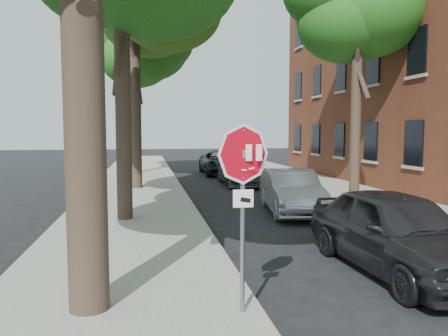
% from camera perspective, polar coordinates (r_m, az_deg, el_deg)
% --- Properties ---
extents(ground, '(120.00, 120.00, 0.00)m').
position_cam_1_polar(ground, '(6.61, 8.65, -18.65)').
color(ground, black).
rests_on(ground, ground).
extents(sidewalk_left, '(4.00, 55.00, 0.12)m').
position_cam_1_polar(sidewalk_left, '(17.92, -11.74, -3.52)').
color(sidewalk_left, gray).
rests_on(sidewalk_left, ground).
extents(sidewalk_right, '(4.00, 55.00, 0.12)m').
position_cam_1_polar(sidewalk_right, '(19.61, 13.96, -2.84)').
color(sidewalk_right, gray).
rests_on(sidewalk_right, ground).
extents(curb_left, '(0.12, 55.00, 0.13)m').
position_cam_1_polar(curb_left, '(17.98, -5.19, -3.39)').
color(curb_left, '#9E9384').
rests_on(curb_left, ground).
extents(curb_right, '(0.12, 55.00, 0.13)m').
position_cam_1_polar(curb_right, '(18.87, 8.26, -3.03)').
color(curb_right, '#9E9384').
rests_on(curb_right, ground).
extents(stop_sign, '(0.76, 0.34, 2.61)m').
position_cam_1_polar(stop_sign, '(5.89, 2.50, -1.78)').
color(stop_sign, gray).
rests_on(stop_sign, sidewalk_left).
extents(tree_mid_b, '(5.88, 5.46, 10.36)m').
position_cam_1_polar(tree_mid_b, '(20.57, -11.75, 19.85)').
color(tree_mid_b, black).
rests_on(tree_mid_b, sidewalk_left).
extents(tree_far, '(5.29, 4.91, 9.33)m').
position_cam_1_polar(tree_far, '(27.24, -11.96, 14.41)').
color(tree_far, black).
rests_on(tree_far, sidewalk_left).
extents(tree_right, '(5.29, 4.91, 9.33)m').
position_cam_1_polar(tree_right, '(18.31, 16.93, 19.12)').
color(tree_right, black).
rests_on(tree_right, sidewalk_right).
extents(car_a, '(1.97, 4.58, 1.54)m').
position_cam_1_polar(car_a, '(8.82, 21.62, -7.65)').
color(car_a, black).
rests_on(car_a, ground).
extents(car_b, '(2.01, 4.42, 1.41)m').
position_cam_1_polar(car_b, '(14.21, 8.76, -3.01)').
color(car_b, '#9A9CA2').
rests_on(car_b, ground).
extents(car_c, '(1.93, 4.61, 1.33)m').
position_cam_1_polar(car_c, '(21.47, 2.19, -0.43)').
color(car_c, '#454649').
rests_on(car_c, ground).
extents(car_d, '(2.46, 5.25, 1.45)m').
position_cam_1_polar(car_d, '(26.56, -0.21, 0.71)').
color(car_d, black).
rests_on(car_d, ground).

